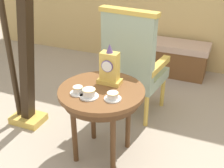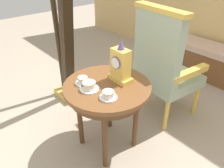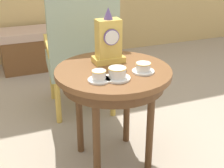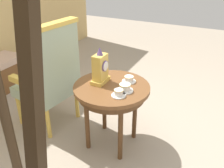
% 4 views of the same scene
% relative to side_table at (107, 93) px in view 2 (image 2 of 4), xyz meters
% --- Properties ---
extents(ground_plane, '(10.00, 10.00, 0.00)m').
position_rel_side_table_xyz_m(ground_plane, '(0.02, -0.07, -0.56)').
color(ground_plane, tan).
extents(side_table, '(0.69, 0.69, 0.64)m').
position_rel_side_table_xyz_m(side_table, '(0.00, 0.00, 0.00)').
color(side_table, brown).
rests_on(side_table, ground).
extents(teacup_left, '(0.12, 0.12, 0.06)m').
position_rel_side_table_xyz_m(teacup_left, '(-0.13, -0.13, 0.10)').
color(teacup_left, white).
rests_on(teacup_left, side_table).
extents(teacup_right, '(0.14, 0.14, 0.07)m').
position_rel_side_table_xyz_m(teacup_right, '(-0.03, -0.14, 0.11)').
color(teacup_right, white).
rests_on(teacup_right, side_table).
extents(teacup_center, '(0.13, 0.13, 0.06)m').
position_rel_side_table_xyz_m(teacup_center, '(0.14, -0.11, 0.10)').
color(teacup_center, white).
rests_on(teacup_center, side_table).
extents(mantel_clock, '(0.19, 0.11, 0.34)m').
position_rel_side_table_xyz_m(mantel_clock, '(0.02, 0.12, 0.21)').
color(mantel_clock, gold).
rests_on(mantel_clock, side_table).
extents(armchair, '(0.60, 0.59, 1.14)m').
position_rel_side_table_xyz_m(armchair, '(0.02, 0.69, 0.03)').
color(armchair, '#9EB299').
rests_on(armchair, ground).
extents(harp, '(0.40, 0.24, 1.77)m').
position_rel_side_table_xyz_m(harp, '(-0.87, 0.15, 0.16)').
color(harp, gold).
rests_on(harp, ground).
extents(window_bench, '(1.19, 0.40, 0.44)m').
position_rel_side_table_xyz_m(window_bench, '(0.05, 1.88, -0.34)').
color(window_bench, '#CCA893').
rests_on(window_bench, ground).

